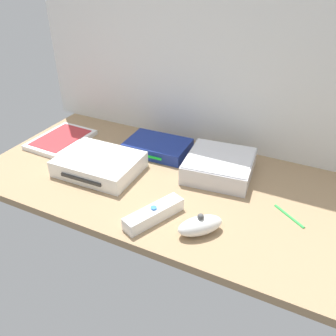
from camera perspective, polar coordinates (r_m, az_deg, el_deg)
The scene contains 9 objects.
ground_plane at distance 93.31cm, azimuth 0.00°, elevation -2.60°, with size 100.00×48.00×2.00cm, color #9E7F5B.
back_wall at distance 101.36cm, azimuth 6.63°, elevation 20.46°, with size 110.00×1.20×64.00cm, color white.
game_console at distance 97.37cm, azimuth -10.88°, elevation 0.61°, with size 21.39×16.90×4.40cm.
mini_computer at distance 95.11cm, azimuth 8.19°, elevation 0.39°, with size 18.81×18.81×5.30cm.
game_case at distance 115.96cm, azimuth -16.68°, elevation 4.37°, with size 14.17×19.40×1.56cm.
network_router at distance 105.07cm, azimuth -1.63°, elevation 3.41°, with size 18.46×12.91×3.40cm.
remote_wand at distance 79.74cm, azimuth -2.28°, elevation -7.33°, with size 9.10×15.03×3.40cm.
remote_nunchuk at distance 76.26cm, azimuth 5.15°, elevation -9.11°, with size 10.06×10.30×5.10cm.
stylus_pen at distance 85.63cm, azimuth 18.77°, elevation -7.14°, with size 0.70×0.70×9.00cm, color green.
Camera 1 is at (34.19, -68.67, 52.13)cm, focal length 38.21 mm.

